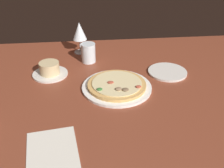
% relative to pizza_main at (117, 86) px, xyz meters
% --- Properties ---
extents(dining_table, '(1.50, 1.10, 0.04)m').
position_rel_pizza_main_xyz_m(dining_table, '(-0.04, -0.03, -0.03)').
color(dining_table, brown).
rests_on(dining_table, ground).
extents(pizza_main, '(0.28, 0.28, 0.03)m').
position_rel_pizza_main_xyz_m(pizza_main, '(0.00, 0.00, 0.00)').
color(pizza_main, white).
rests_on(pizza_main, dining_table).
extents(ramekin_on_saucer, '(0.15, 0.15, 0.06)m').
position_rel_pizza_main_xyz_m(ramekin_on_saucer, '(-0.28, 0.14, 0.01)').
color(ramekin_on_saucer, silver).
rests_on(ramekin_on_saucer, dining_table).
extents(wine_glass_far, '(0.07, 0.07, 0.16)m').
position_rel_pizza_main_xyz_m(wine_glass_far, '(-0.14, 0.37, 0.10)').
color(wine_glass_far, silver).
rests_on(wine_glass_far, dining_table).
extents(water_glass, '(0.07, 0.07, 0.09)m').
position_rel_pizza_main_xyz_m(water_glass, '(-0.11, 0.26, 0.03)').
color(water_glass, silver).
rests_on(water_glass, dining_table).
extents(side_plate, '(0.17, 0.17, 0.01)m').
position_rel_pizza_main_xyz_m(side_plate, '(0.24, 0.11, -0.01)').
color(side_plate, silver).
rests_on(side_plate, dining_table).
extents(paper_menu, '(0.17, 0.21, 0.00)m').
position_rel_pizza_main_xyz_m(paper_menu, '(-0.23, -0.33, -0.01)').
color(paper_menu, silver).
rests_on(paper_menu, dining_table).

